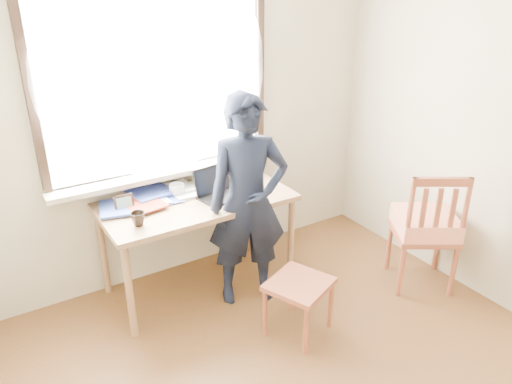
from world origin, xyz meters
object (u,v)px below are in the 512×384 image
mug_dark (138,219)px  laptop (218,190)px  desk (197,209)px  side_chair (426,225)px  work_chair (299,290)px  mug_white (177,190)px  person (248,202)px

mug_dark → laptop: bearing=11.3°
mug_dark → desk: bearing=18.2°
mug_dark → side_chair: (2.06, -0.75, -0.29)m
side_chair → laptop: bearing=147.0°
desk → mug_dark: size_ratio=14.17×
desk → work_chair: (0.34, -0.88, -0.35)m
laptop → work_chair: laptop is taller
mug_white → work_chair: mug_white is taller
desk → mug_white: bearing=124.2°
mug_dark → work_chair: (0.86, -0.71, -0.48)m
mug_dark → side_chair: side_chair is taller
mug_dark → person: person is taller
laptop → person: 0.31m
laptop → work_chair: 0.99m
laptop → mug_dark: size_ratio=3.58×
person → laptop: bearing=126.9°
mug_dark → person: (0.78, -0.15, -0.01)m
desk → person: bearing=-50.6°
mug_white → side_chair: side_chair is taller
mug_white → person: size_ratio=0.07×
mug_dark → person: size_ratio=0.06×
desk → mug_white: (-0.09, 0.14, 0.13)m
mug_white → mug_dark: size_ratio=1.19×
mug_white → mug_dark: (-0.42, -0.31, -0.00)m
desk → side_chair: bearing=-30.9°
work_chair → person: size_ratio=0.32×
mug_dark → side_chair: size_ratio=0.10×
work_chair → mug_white: bearing=113.1°
mug_white → work_chair: bearing=-66.9°
side_chair → person: person is taller
desk → mug_dark: mug_dark is taller
desk → laptop: 0.22m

